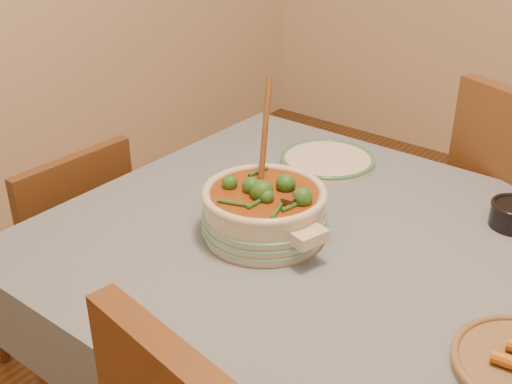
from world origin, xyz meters
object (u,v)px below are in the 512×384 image
dining_table (422,318)px  chair_left (67,252)px  stew_casserole (264,207)px  white_plate (327,160)px

dining_table → chair_left: (-1.07, -0.11, -0.22)m
stew_casserole → white_plate: bearing=102.5°
dining_table → white_plate: 0.58m
chair_left → dining_table: bearing=97.8°
chair_left → stew_casserole: bearing=96.2°
white_plate → chair_left: 0.83m
dining_table → stew_casserole: bearing=-170.9°
white_plate → stew_casserole: bearing=-77.5°
dining_table → chair_left: chair_left is taller
stew_casserole → white_plate: (-0.09, 0.40, -0.06)m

